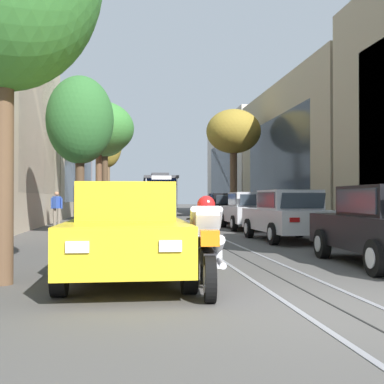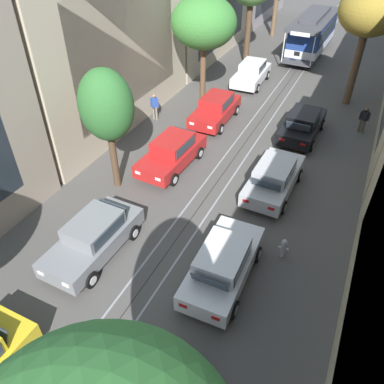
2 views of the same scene
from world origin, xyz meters
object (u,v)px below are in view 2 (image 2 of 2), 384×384
street_tree_kerb_left_mid (204,23)px  parked_car_red_mid_left (172,153)px  parked_car_white_fifth_left (251,73)px  parked_car_white_second_right (223,264)px  pedestrian_on_right_pavement (155,105)px  fire_hydrant (284,248)px  cable_car_trolley (312,34)px  parked_car_black_fourth_right (303,124)px  parked_car_silver_mid_right (274,177)px  street_tree_kerb_left_second (106,106)px  pedestrian_on_left_pavement (364,118)px  parked_car_grey_second_left (94,237)px  street_tree_kerb_right_second (370,12)px  parked_car_red_fourth_left (216,109)px

street_tree_kerb_left_mid → parked_car_red_mid_left: bearing=-78.0°
parked_car_red_mid_left → parked_car_white_fifth_left: 11.93m
parked_car_red_mid_left → parked_car_white_second_right: same height
pedestrian_on_right_pavement → fire_hydrant: pedestrian_on_right_pavement is taller
street_tree_kerb_left_mid → fire_hydrant: bearing=-52.5°
parked_car_red_mid_left → cable_car_trolley: bearing=82.7°
parked_car_red_mid_left → parked_car_black_fourth_right: (5.24, 5.83, 0.00)m
parked_car_silver_mid_right → cable_car_trolley: size_ratio=0.48×
street_tree_kerb_left_second → pedestrian_on_right_pavement: (-1.72, 6.63, -3.15)m
parked_car_black_fourth_right → pedestrian_on_right_pavement: bearing=-168.5°
parked_car_red_mid_left → parked_car_black_fourth_right: same height
pedestrian_on_left_pavement → fire_hydrant: pedestrian_on_left_pavement is taller
parked_car_grey_second_left → parked_car_white_fifth_left: size_ratio=1.00×
fire_hydrant → street_tree_kerb_right_second: bearing=89.1°
street_tree_kerb_right_second → fire_hydrant: (-0.25, -15.23, -5.21)m
street_tree_kerb_left_mid → pedestrian_on_right_pavement: bearing=-121.1°
parked_car_white_second_right → street_tree_kerb_left_second: size_ratio=0.77×
parked_car_grey_second_left → parked_car_silver_mid_right: same height
parked_car_black_fourth_right → street_tree_kerb_left_second: 11.32m
parked_car_white_second_right → pedestrian_on_left_pavement: bearing=76.5°
street_tree_kerb_left_second → parked_car_black_fourth_right: bearing=50.7°
parked_car_white_fifth_left → street_tree_kerb_left_mid: street_tree_kerb_left_mid is taller
parked_car_silver_mid_right → pedestrian_on_right_pavement: size_ratio=2.66×
street_tree_kerb_left_mid → street_tree_kerb_left_second: bearing=-90.6°
parked_car_black_fourth_right → fire_hydrant: parked_car_black_fourth_right is taller
parked_car_white_fifth_left → cable_car_trolley: size_ratio=0.48×
cable_car_trolley → pedestrian_on_left_pavement: (5.67, -12.55, -0.79)m
parked_car_red_mid_left → street_tree_kerb_left_second: size_ratio=0.77×
parked_car_red_mid_left → parked_car_silver_mid_right: same height
parked_car_silver_mid_right → parked_car_black_fourth_right: size_ratio=1.00×
cable_car_trolley → street_tree_kerb_right_second: bearing=-63.7°
street_tree_kerb_left_second → cable_car_trolley: (4.24, 22.97, -2.42)m
parked_car_red_mid_left → parked_car_red_fourth_left: 5.48m
parked_car_grey_second_left → cable_car_trolley: bearing=84.7°
parked_car_red_mid_left → fire_hydrant: 7.64m
street_tree_kerb_left_mid → parked_car_grey_second_left: bearing=-83.2°
parked_car_red_fourth_left → parked_car_white_fifth_left: 6.45m
parked_car_red_mid_left → street_tree_kerb_left_mid: 8.45m
parked_car_white_fifth_left → parked_car_black_fourth_right: same height
parked_car_red_fourth_left → street_tree_kerb_right_second: 10.41m
parked_car_grey_second_left → cable_car_trolley: 27.12m
parked_car_white_fifth_left → parked_car_black_fourth_right: 7.93m
parked_car_white_fifth_left → street_tree_kerb_left_second: street_tree_kerb_left_second is taller
parked_car_white_second_right → parked_car_black_fourth_right: 11.51m
parked_car_white_fifth_left → fire_hydrant: parked_car_white_fifth_left is taller
parked_car_grey_second_left → parked_car_black_fourth_right: 13.41m
parked_car_black_fourth_right → pedestrian_on_right_pavement: size_ratio=2.66×
parked_car_red_fourth_left → pedestrian_on_left_pavement: parked_car_red_fourth_left is taller
parked_car_white_fifth_left → parked_car_silver_mid_right: same height
street_tree_kerb_right_second → cable_car_trolley: 10.61m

